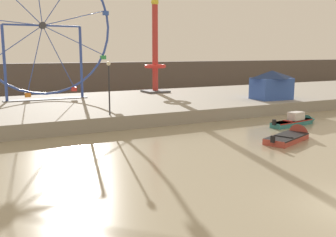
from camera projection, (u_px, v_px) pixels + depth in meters
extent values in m
cube|color=gray|center=(113.00, 106.00, 39.48)|extent=(110.00, 18.88, 1.10)
cube|color=#564C47|center=(63.00, 78.00, 58.37)|extent=(140.00, 3.00, 4.40)
cube|color=teal|center=(292.00, 123.00, 31.96)|extent=(4.46, 1.72, 0.43)
cube|color=#B2231E|center=(292.00, 121.00, 31.93)|extent=(4.42, 1.73, 0.08)
cone|color=teal|center=(311.00, 120.00, 33.59)|extent=(1.34, 1.15, 0.96)
cube|color=black|center=(274.00, 122.00, 30.55)|extent=(0.24, 0.27, 0.44)
cube|color=silver|center=(296.00, 116.00, 32.19)|extent=(1.42, 1.01, 0.67)
cube|color=#B2231E|center=(288.00, 121.00, 31.59)|extent=(0.30, 0.88, 0.06)
cube|color=#B24238|center=(286.00, 139.00, 26.29)|extent=(4.14, 2.82, 0.41)
cube|color=black|center=(287.00, 136.00, 26.26)|extent=(4.11, 2.82, 0.08)
cone|color=#B24238|center=(301.00, 133.00, 28.09)|extent=(1.51, 1.74, 1.45)
cube|color=black|center=(273.00, 139.00, 24.74)|extent=(0.27, 0.30, 0.44)
cube|color=black|center=(283.00, 136.00, 25.89)|extent=(0.62, 1.27, 0.06)
torus|color=#334CA8|center=(42.00, 25.00, 39.38)|extent=(14.09, 0.24, 14.09)
cylinder|color=#38383D|center=(42.00, 25.00, 39.38)|extent=(0.70, 0.50, 0.70)
cylinder|color=#334CA8|center=(6.00, 21.00, 37.76)|extent=(6.91, 0.08, 0.70)
cylinder|color=#334CA8|center=(14.00, 45.00, 38.42)|extent=(5.73, 0.08, 4.03)
cylinder|color=#334CA8|center=(35.00, 59.00, 39.53)|extent=(1.88, 0.08, 6.71)
cube|color=orange|center=(28.00, 95.00, 39.73)|extent=(0.56, 0.48, 0.44)
cylinder|color=#334CA8|center=(59.00, 57.00, 40.57)|extent=(2.99, 0.08, 6.32)
cube|color=red|center=(74.00, 89.00, 41.80)|extent=(0.56, 0.48, 0.44)
cylinder|color=#334CA8|center=(74.00, 41.00, 41.05)|extent=(6.31, 0.08, 3.01)
cube|color=#33934C|center=(103.00, 57.00, 42.77)|extent=(0.56, 0.48, 0.44)
cylinder|color=#334CA8|center=(75.00, 18.00, 40.75)|extent=(6.71, 0.08, 1.86)
cube|color=#3356B7|center=(106.00, 13.00, 42.17)|extent=(0.56, 0.48, 0.44)
cylinder|color=#334CA8|center=(4.00, 64.00, 38.28)|extent=(0.28, 0.28, 7.53)
cylinder|color=#334CA8|center=(81.00, 63.00, 41.74)|extent=(0.28, 0.28, 7.53)
cylinder|color=#334CA8|center=(42.00, 25.00, 39.38)|extent=(7.62, 0.18, 0.18)
cube|color=#4C4C51|center=(46.00, 99.00, 40.63)|extent=(8.42, 1.20, 0.08)
cylinder|color=#BC332D|center=(155.00, 49.00, 47.06)|extent=(0.70, 0.70, 10.42)
torus|color=red|center=(155.00, 66.00, 47.40)|extent=(2.64, 2.64, 0.44)
sphere|color=yellow|center=(155.00, 2.00, 46.13)|extent=(0.90, 0.90, 0.90)
cube|color=#4C4C51|center=(155.00, 91.00, 47.91)|extent=(2.80, 2.80, 0.24)
cube|color=#3356B7|center=(271.00, 89.00, 40.72)|extent=(3.87, 2.98, 2.22)
pyramid|color=navy|center=(272.00, 74.00, 40.47)|extent=(4.25, 3.28, 0.80)
cylinder|color=#2D2D33|center=(109.00, 90.00, 30.43)|extent=(0.12, 0.12, 3.85)
sphere|color=#F2EACC|center=(109.00, 64.00, 30.08)|extent=(0.32, 0.32, 0.32)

